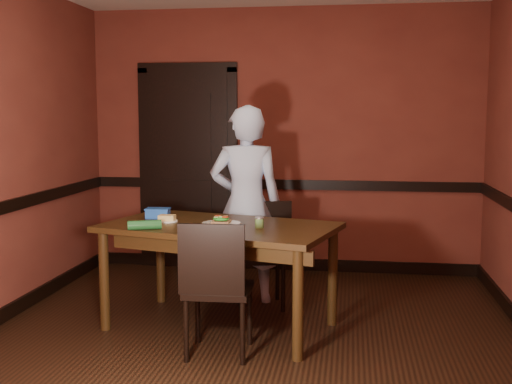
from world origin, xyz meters
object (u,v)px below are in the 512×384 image
(person, at_px, (246,205))
(food_tub, at_px, (158,213))
(dining_table, at_px, (220,276))
(sandwich_plate, at_px, (221,223))
(chair_near, at_px, (219,287))
(sauce_jar, at_px, (259,222))
(chair_far, at_px, (260,255))
(cheese_saucer, at_px, (167,219))

(person, distance_m, food_tub, 0.81)
(dining_table, relative_size, food_tub, 8.57)
(sandwich_plate, xyz_separation_m, food_tub, (-0.57, 0.25, 0.02))
(sandwich_plate, bearing_deg, chair_near, -80.56)
(person, distance_m, sauce_jar, 0.86)
(sandwich_plate, bearing_deg, chair_far, 71.71)
(sauce_jar, height_order, food_tub, same)
(chair_far, height_order, sandwich_plate, chair_far)
(chair_near, distance_m, cheese_saucer, 0.87)
(chair_far, bearing_deg, dining_table, -125.45)
(chair_near, height_order, person, person)
(person, relative_size, sauce_jar, 21.26)
(chair_far, bearing_deg, cheese_saucer, -156.16)
(chair_far, xyz_separation_m, sauce_jar, (0.09, -0.68, 0.40))
(dining_table, relative_size, sandwich_plate, 5.90)
(chair_far, xyz_separation_m, person, (-0.14, 0.15, 0.41))
(dining_table, distance_m, sauce_jar, 0.55)
(dining_table, xyz_separation_m, chair_near, (0.10, -0.53, 0.07))
(sauce_jar, xyz_separation_m, cheese_saucer, (-0.75, 0.17, -0.02))
(sandwich_plate, xyz_separation_m, sauce_jar, (0.30, -0.06, 0.02))
(sauce_jar, relative_size, food_tub, 0.40)
(cheese_saucer, height_order, food_tub, food_tub)
(sandwich_plate, height_order, cheese_saucer, sandwich_plate)
(chair_far, bearing_deg, food_tub, -168.83)
(dining_table, distance_m, person, 0.86)
(dining_table, bearing_deg, chair_near, -64.27)
(chair_near, height_order, sandwich_plate, chair_near)
(chair_near, bearing_deg, cheese_saucer, -50.33)
(dining_table, height_order, cheese_saucer, cheese_saucer)
(chair_near, distance_m, person, 1.31)
(chair_far, relative_size, chair_near, 0.94)
(cheese_saucer, bearing_deg, chair_far, 38.01)
(food_tub, bearing_deg, sauce_jar, -24.04)
(person, bearing_deg, food_tub, 30.45)
(cheese_saucer, bearing_deg, sauce_jar, -12.65)
(dining_table, bearing_deg, chair_far, 83.48)
(dining_table, bearing_deg, person, 98.23)
(cheese_saucer, bearing_deg, dining_table, -9.05)
(dining_table, xyz_separation_m, chair_far, (0.23, 0.58, 0.04))
(sandwich_plate, distance_m, food_tub, 0.62)
(chair_near, xyz_separation_m, sandwich_plate, (-0.08, 0.49, 0.36))
(food_tub, bearing_deg, dining_table, -25.52)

